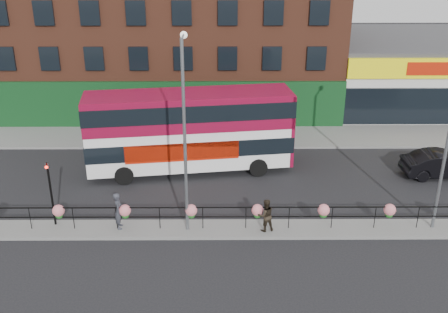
{
  "coord_description": "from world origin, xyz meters",
  "views": [
    {
      "loc": [
        -0.13,
        -21.13,
        12.95
      ],
      "look_at": [
        0.0,
        3.0,
        2.5
      ],
      "focal_mm": 42.0,
      "sensor_mm": 36.0,
      "label": 1
    }
  ],
  "objects_px": {
    "pedestrian_a": "(119,211)",
    "pedestrian_b": "(266,215)",
    "lamp_column_west": "(185,121)",
    "double_decker_bus": "(190,124)",
    "car": "(443,164)"
  },
  "relations": [
    {
      "from": "pedestrian_a",
      "to": "pedestrian_b",
      "type": "bearing_deg",
      "value": -98.24
    },
    {
      "from": "pedestrian_a",
      "to": "lamp_column_west",
      "type": "height_order",
      "value": "lamp_column_west"
    },
    {
      "from": "lamp_column_west",
      "to": "double_decker_bus",
      "type": "bearing_deg",
      "value": 91.54
    },
    {
      "from": "lamp_column_west",
      "to": "pedestrian_b",
      "type": "bearing_deg",
      "value": -5.44
    },
    {
      "from": "double_decker_bus",
      "to": "car",
      "type": "relative_size",
      "value": 2.58
    },
    {
      "from": "car",
      "to": "lamp_column_west",
      "type": "height_order",
      "value": "lamp_column_west"
    },
    {
      "from": "pedestrian_b",
      "to": "lamp_column_west",
      "type": "height_order",
      "value": "lamp_column_west"
    },
    {
      "from": "double_decker_bus",
      "to": "lamp_column_west",
      "type": "xyz_separation_m",
      "value": [
        0.18,
        -6.61,
        2.53
      ]
    },
    {
      "from": "car",
      "to": "pedestrian_a",
      "type": "distance_m",
      "value": 18.28
    },
    {
      "from": "pedestrian_a",
      "to": "car",
      "type": "bearing_deg",
      "value": -77.28
    },
    {
      "from": "car",
      "to": "lamp_column_west",
      "type": "bearing_deg",
      "value": 109.12
    },
    {
      "from": "car",
      "to": "pedestrian_b",
      "type": "relative_size",
      "value": 2.89
    },
    {
      "from": "double_decker_bus",
      "to": "car",
      "type": "distance_m",
      "value": 14.52
    },
    {
      "from": "car",
      "to": "lamp_column_west",
      "type": "distance_m",
      "value": 15.98
    },
    {
      "from": "pedestrian_b",
      "to": "lamp_column_west",
      "type": "bearing_deg",
      "value": -21.09
    }
  ]
}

